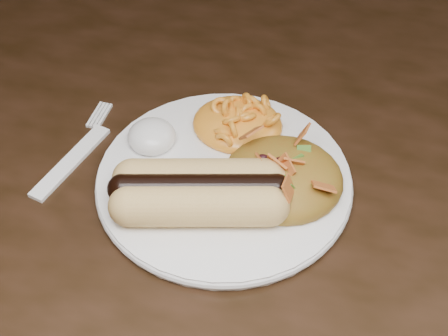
# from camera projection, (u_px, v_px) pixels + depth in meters

# --- Properties ---
(table) EXTENTS (1.60, 0.90, 0.75)m
(table) POSITION_uv_depth(u_px,v_px,m) (347.00, 243.00, 0.67)
(table) COLOR black
(table) RESTS_ON floor
(plate) EXTENTS (0.24, 0.24, 0.01)m
(plate) POSITION_uv_depth(u_px,v_px,m) (224.00, 180.00, 0.59)
(plate) COLOR white
(plate) RESTS_ON table
(hotdog) EXTENTS (0.13, 0.09, 0.03)m
(hotdog) POSITION_uv_depth(u_px,v_px,m) (199.00, 191.00, 0.55)
(hotdog) COLOR #FFC780
(hotdog) RESTS_ON plate
(mac_and_cheese) EXTENTS (0.10, 0.09, 0.03)m
(mac_and_cheese) POSITION_uv_depth(u_px,v_px,m) (238.00, 115.00, 0.62)
(mac_and_cheese) COLOR orange
(mac_and_cheese) RESTS_ON plate
(sour_cream) EXTENTS (0.05, 0.05, 0.03)m
(sour_cream) POSITION_uv_depth(u_px,v_px,m) (151.00, 132.00, 0.61)
(sour_cream) COLOR white
(sour_cream) RESTS_ON plate
(taco_salad) EXTENTS (0.10, 0.10, 0.05)m
(taco_salad) POSITION_uv_depth(u_px,v_px,m) (283.00, 170.00, 0.57)
(taco_salad) COLOR #9A280F
(taco_salad) RESTS_ON plate
(fork) EXTENTS (0.06, 0.16, 0.00)m
(fork) POSITION_uv_depth(u_px,v_px,m) (71.00, 162.00, 0.61)
(fork) COLOR white
(fork) RESTS_ON table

